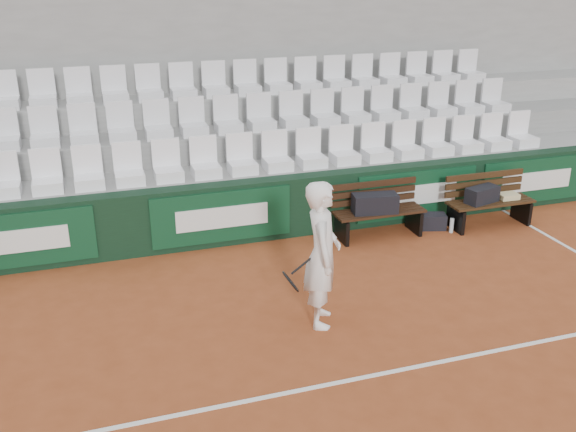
% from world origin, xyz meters
% --- Properties ---
extents(ground, '(80.00, 80.00, 0.00)m').
position_xyz_m(ground, '(0.00, 0.00, 0.00)').
color(ground, '#974522').
rests_on(ground, ground).
extents(court_baseline, '(18.00, 0.06, 0.01)m').
position_xyz_m(court_baseline, '(0.00, 0.00, 0.00)').
color(court_baseline, white).
rests_on(court_baseline, ground).
extents(back_barrier, '(18.00, 0.34, 1.00)m').
position_xyz_m(back_barrier, '(0.07, 3.99, 0.50)').
color(back_barrier, black).
rests_on(back_barrier, ground).
extents(grandstand_tier_front, '(18.00, 0.95, 1.00)m').
position_xyz_m(grandstand_tier_front, '(0.00, 4.62, 0.50)').
color(grandstand_tier_front, '#989895').
rests_on(grandstand_tier_front, ground).
extents(grandstand_tier_mid, '(18.00, 0.95, 1.45)m').
position_xyz_m(grandstand_tier_mid, '(0.00, 5.58, 0.72)').
color(grandstand_tier_mid, gray).
rests_on(grandstand_tier_mid, ground).
extents(grandstand_tier_back, '(18.00, 0.95, 1.90)m').
position_xyz_m(grandstand_tier_back, '(0.00, 6.53, 0.95)').
color(grandstand_tier_back, gray).
rests_on(grandstand_tier_back, ground).
extents(grandstand_rear_wall, '(18.00, 0.30, 4.40)m').
position_xyz_m(grandstand_rear_wall, '(0.00, 7.15, 2.20)').
color(grandstand_rear_wall, gray).
rests_on(grandstand_rear_wall, ground).
extents(seat_row_front, '(11.90, 0.44, 0.63)m').
position_xyz_m(seat_row_front, '(0.00, 4.45, 1.31)').
color(seat_row_front, white).
rests_on(seat_row_front, grandstand_tier_front).
extents(seat_row_mid, '(11.90, 0.44, 0.63)m').
position_xyz_m(seat_row_mid, '(0.00, 5.40, 1.77)').
color(seat_row_mid, silver).
rests_on(seat_row_mid, grandstand_tier_mid).
extents(seat_row_back, '(11.90, 0.44, 0.63)m').
position_xyz_m(seat_row_back, '(0.00, 6.35, 2.21)').
color(seat_row_back, silver).
rests_on(seat_row_back, grandstand_tier_back).
extents(bench_left, '(1.50, 0.56, 0.45)m').
position_xyz_m(bench_left, '(2.33, 3.48, 0.23)').
color(bench_left, black).
rests_on(bench_left, ground).
extents(bench_right, '(1.50, 0.56, 0.45)m').
position_xyz_m(bench_right, '(4.32, 3.32, 0.23)').
color(bench_right, '#372110').
rests_on(bench_right, ground).
extents(sports_bag_left, '(0.76, 0.42, 0.31)m').
position_xyz_m(sports_bag_left, '(2.22, 3.44, 0.60)').
color(sports_bag_left, black).
rests_on(sports_bag_left, bench_left).
extents(sports_bag_right, '(0.63, 0.41, 0.27)m').
position_xyz_m(sports_bag_right, '(4.13, 3.32, 0.58)').
color(sports_bag_right, black).
rests_on(sports_bag_right, bench_right).
extents(towel, '(0.34, 0.25, 0.09)m').
position_xyz_m(towel, '(4.66, 3.33, 0.50)').
color(towel, '#CDBD84').
rests_on(towel, bench_right).
extents(sports_bag_ground, '(0.48, 0.37, 0.26)m').
position_xyz_m(sports_bag_ground, '(3.34, 3.50, 0.13)').
color(sports_bag_ground, black).
rests_on(sports_bag_ground, ground).
extents(water_bottle_near, '(0.07, 0.07, 0.24)m').
position_xyz_m(water_bottle_near, '(1.27, 3.25, 0.12)').
color(water_bottle_near, silver).
rests_on(water_bottle_near, ground).
extents(water_bottle_far, '(0.07, 0.07, 0.25)m').
position_xyz_m(water_bottle_far, '(3.56, 3.25, 0.12)').
color(water_bottle_far, silver).
rests_on(water_bottle_far, ground).
extents(tennis_player, '(0.81, 0.78, 1.86)m').
position_xyz_m(tennis_player, '(0.48, 1.26, 0.93)').
color(tennis_player, white).
rests_on(tennis_player, ground).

